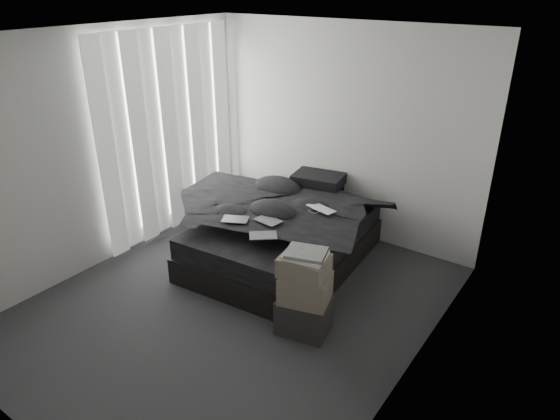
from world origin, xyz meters
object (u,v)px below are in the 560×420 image
Objects in this scene: bed at (284,248)px; side_stand at (228,201)px; laptop at (318,204)px; box_lower at (304,315)px.

side_stand is at bearing 157.17° from bed.
laptop reaches higher than side_stand.
laptop is 0.57× the size of side_stand.
laptop reaches higher than bed.
laptop is 1.66m from side_stand.
laptop is (0.39, 0.09, 0.64)m from bed.
bed is at bearing -154.50° from laptop.
laptop reaches higher than box_lower.
bed is 1.32m from box_lower.
bed is 1.25m from side_stand.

